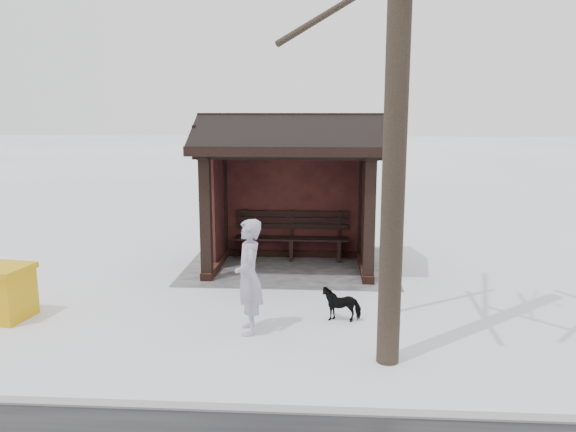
% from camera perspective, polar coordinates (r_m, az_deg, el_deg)
% --- Properties ---
extents(ground, '(120.00, 120.00, 0.00)m').
position_cam_1_polar(ground, '(11.39, 0.19, -5.31)').
color(ground, white).
rests_on(ground, ground).
extents(kerb, '(120.00, 0.15, 0.06)m').
position_cam_1_polar(kerb, '(6.30, -3.06, -19.10)').
color(kerb, gray).
rests_on(kerb, ground).
extents(trampled_patch, '(4.20, 3.20, 0.02)m').
position_cam_1_polar(trampled_patch, '(11.58, 0.25, -5.00)').
color(trampled_patch, gray).
rests_on(trampled_patch, ground).
extents(bus_shelter, '(3.60, 2.40, 3.09)m').
position_cam_1_polar(bus_shelter, '(11.15, 0.25, 5.67)').
color(bus_shelter, '#371B14').
rests_on(bus_shelter, ground).
extents(pedestrian, '(0.50, 0.67, 1.65)m').
position_cam_1_polar(pedestrian, '(7.99, -4.01, -6.17)').
color(pedestrian, '#A29BB6').
rests_on(pedestrian, ground).
extents(dog, '(0.60, 0.30, 0.50)m').
position_cam_1_polar(dog, '(8.66, 5.46, -8.84)').
color(dog, black).
rests_on(dog, ground).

